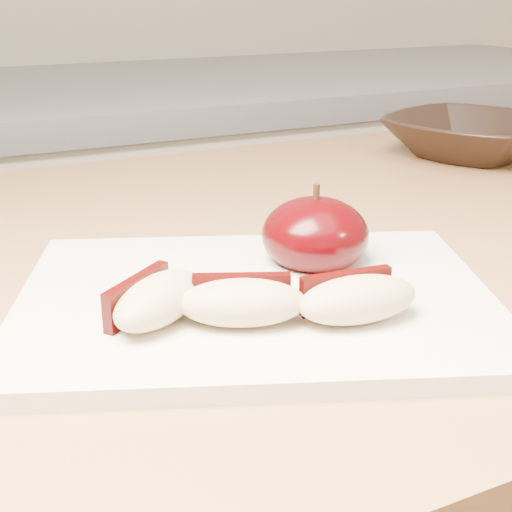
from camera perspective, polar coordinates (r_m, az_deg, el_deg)
name	(u,v)px	position (r m, az deg, el deg)	size (l,w,h in m)	color
back_cabinet	(57,348)	(1.36, -15.64, -7.10)	(2.40, 0.62, 0.94)	silver
cutting_board	(256,301)	(0.46, 0.00, -3.64)	(0.30, 0.22, 0.01)	silver
apple_half	(315,235)	(0.50, 4.75, 1.70)	(0.09, 0.09, 0.06)	black
apple_wedge_a	(157,299)	(0.42, -7.96, -3.43)	(0.08, 0.07, 0.03)	tan
apple_wedge_b	(242,302)	(0.41, -1.12, -3.66)	(0.08, 0.06, 0.03)	tan
apple_wedge_c	(356,298)	(0.42, 8.03, -3.38)	(0.08, 0.04, 0.03)	tan
bowl	(471,137)	(0.89, 16.81, 9.12)	(0.19, 0.19, 0.05)	black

